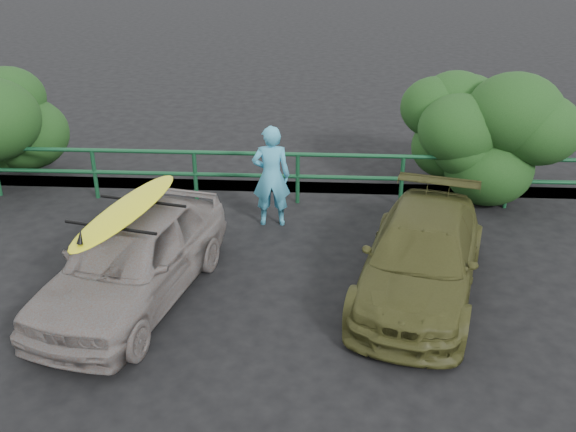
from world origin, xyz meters
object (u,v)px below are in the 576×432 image
olive_vehicle (421,257)px  man (271,176)px  guardrail (246,177)px  sedan (132,258)px  surfboard (127,210)px

olive_vehicle → man: size_ratio=2.15×
guardrail → man: (0.57, -0.97, 0.41)m
sedan → surfboard: size_ratio=1.47×
olive_vehicle → sedan: bearing=-158.8°
guardrail → surfboard: 3.93m
surfboard → sedan: bearing=102.9°
man → surfboard: size_ratio=0.69×
olive_vehicle → surfboard: bearing=-158.8°
sedan → surfboard: surfboard is taller
guardrail → olive_vehicle: size_ratio=3.52×
man → surfboard: 3.23m
olive_vehicle → man: 3.27m
sedan → surfboard: (0.00, -0.00, 0.76)m
guardrail → sedan: bearing=-108.3°
guardrail → man: size_ratio=7.54×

